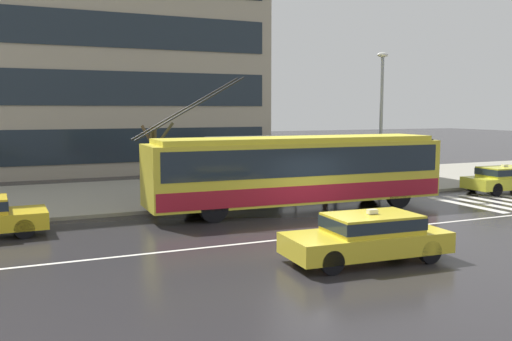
{
  "coord_description": "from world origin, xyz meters",
  "views": [
    {
      "loc": [
        -10.39,
        -16.58,
        4.03
      ],
      "look_at": [
        -1.12,
        4.11,
        1.58
      ],
      "focal_mm": 39.46,
      "sensor_mm": 36.0,
      "label": 1
    }
  ],
  "objects_px": {
    "taxi_oncoming_near": "(368,235)",
    "bus_shelter": "(250,151)",
    "pedestrian_at_shelter": "(336,156)",
    "pedestrian_approaching_curb": "(327,162)",
    "taxi_ahead_of_bus": "(506,178)",
    "street_lamp": "(381,109)",
    "trolleybus": "(298,170)",
    "street_tree_bare": "(154,157)"
  },
  "relations": [
    {
      "from": "taxi_oncoming_near",
      "to": "bus_shelter",
      "type": "bearing_deg",
      "value": 82.24
    },
    {
      "from": "pedestrian_at_shelter",
      "to": "pedestrian_approaching_curb",
      "type": "bearing_deg",
      "value": -132.3
    },
    {
      "from": "bus_shelter",
      "to": "pedestrian_at_shelter",
      "type": "bearing_deg",
      "value": 1.01
    },
    {
      "from": "taxi_oncoming_near",
      "to": "pedestrian_at_shelter",
      "type": "distance_m",
      "value": 13.2
    },
    {
      "from": "taxi_ahead_of_bus",
      "to": "street_lamp",
      "type": "relative_size",
      "value": 0.66
    },
    {
      "from": "street_lamp",
      "to": "pedestrian_approaching_curb",
      "type": "bearing_deg",
      "value": -172.84
    },
    {
      "from": "trolleybus",
      "to": "bus_shelter",
      "type": "xyz_separation_m",
      "value": [
        -0.36,
        3.96,
        0.51
      ]
    },
    {
      "from": "bus_shelter",
      "to": "pedestrian_at_shelter",
      "type": "distance_m",
      "value": 4.72
    },
    {
      "from": "bus_shelter",
      "to": "street_lamp",
      "type": "bearing_deg",
      "value": -11.27
    },
    {
      "from": "pedestrian_approaching_curb",
      "to": "street_lamp",
      "type": "bearing_deg",
      "value": 7.16
    },
    {
      "from": "taxi_oncoming_near",
      "to": "bus_shelter",
      "type": "xyz_separation_m",
      "value": [
        1.57,
        11.49,
        1.44
      ]
    },
    {
      "from": "pedestrian_at_shelter",
      "to": "taxi_ahead_of_bus",
      "type": "bearing_deg",
      "value": -27.85
    },
    {
      "from": "taxi_ahead_of_bus",
      "to": "pedestrian_at_shelter",
      "type": "distance_m",
      "value": 8.35
    },
    {
      "from": "taxi_oncoming_near",
      "to": "bus_shelter",
      "type": "relative_size",
      "value": 1.12
    },
    {
      "from": "taxi_oncoming_near",
      "to": "street_lamp",
      "type": "relative_size",
      "value": 0.68
    },
    {
      "from": "taxi_oncoming_near",
      "to": "pedestrian_approaching_curb",
      "type": "height_order",
      "value": "pedestrian_approaching_curb"
    },
    {
      "from": "trolleybus",
      "to": "taxi_oncoming_near",
      "type": "distance_m",
      "value": 7.83
    },
    {
      "from": "trolleybus",
      "to": "pedestrian_at_shelter",
      "type": "distance_m",
      "value": 5.94
    },
    {
      "from": "trolleybus",
      "to": "taxi_ahead_of_bus",
      "type": "relative_size",
      "value": 2.91
    },
    {
      "from": "street_tree_bare",
      "to": "pedestrian_approaching_curb",
      "type": "bearing_deg",
      "value": -20.79
    },
    {
      "from": "pedestrian_approaching_curb",
      "to": "street_tree_bare",
      "type": "height_order",
      "value": "street_tree_bare"
    },
    {
      "from": "trolleybus",
      "to": "pedestrian_approaching_curb",
      "type": "distance_m",
      "value": 3.57
    },
    {
      "from": "taxi_ahead_of_bus",
      "to": "pedestrian_at_shelter",
      "type": "height_order",
      "value": "pedestrian_at_shelter"
    },
    {
      "from": "street_lamp",
      "to": "pedestrian_at_shelter",
      "type": "bearing_deg",
      "value": 140.99
    },
    {
      "from": "taxi_ahead_of_bus",
      "to": "pedestrian_approaching_curb",
      "type": "relative_size",
      "value": 2.22
    },
    {
      "from": "trolleybus",
      "to": "taxi_ahead_of_bus",
      "type": "bearing_deg",
      "value": 0.85
    },
    {
      "from": "bus_shelter",
      "to": "street_lamp",
      "type": "height_order",
      "value": "street_lamp"
    },
    {
      "from": "taxi_ahead_of_bus",
      "to": "bus_shelter",
      "type": "bearing_deg",
      "value": 162.52
    },
    {
      "from": "pedestrian_at_shelter",
      "to": "taxi_oncoming_near",
      "type": "bearing_deg",
      "value": -118.44
    },
    {
      "from": "bus_shelter",
      "to": "taxi_oncoming_near",
      "type": "bearing_deg",
      "value": -97.76
    },
    {
      "from": "bus_shelter",
      "to": "pedestrian_at_shelter",
      "type": "xyz_separation_m",
      "value": [
        4.7,
        0.08,
        -0.39
      ]
    },
    {
      "from": "pedestrian_approaching_curb",
      "to": "street_lamp",
      "type": "height_order",
      "value": "street_lamp"
    },
    {
      "from": "trolleybus",
      "to": "pedestrian_at_shelter",
      "type": "height_order",
      "value": "trolleybus"
    },
    {
      "from": "bus_shelter",
      "to": "trolleybus",
      "type": "bearing_deg",
      "value": -84.87
    },
    {
      "from": "taxi_oncoming_near",
      "to": "street_lamp",
      "type": "xyz_separation_m",
      "value": [
        7.94,
        10.22,
        3.36
      ]
    },
    {
      "from": "street_lamp",
      "to": "taxi_ahead_of_bus",
      "type": "bearing_deg",
      "value": -24.0
    },
    {
      "from": "bus_shelter",
      "to": "pedestrian_approaching_curb",
      "type": "bearing_deg",
      "value": -28.47
    },
    {
      "from": "taxi_oncoming_near",
      "to": "taxi_ahead_of_bus",
      "type": "bearing_deg",
      "value": 29.54
    },
    {
      "from": "taxi_ahead_of_bus",
      "to": "pedestrian_at_shelter",
      "type": "bearing_deg",
      "value": 152.15
    },
    {
      "from": "trolleybus",
      "to": "pedestrian_at_shelter",
      "type": "relative_size",
      "value": 6.37
    },
    {
      "from": "street_tree_bare",
      "to": "taxi_ahead_of_bus",
      "type": "bearing_deg",
      "value": -16.74
    },
    {
      "from": "trolleybus",
      "to": "pedestrian_at_shelter",
      "type": "xyz_separation_m",
      "value": [
        4.35,
        4.04,
        0.12
      ]
    }
  ]
}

